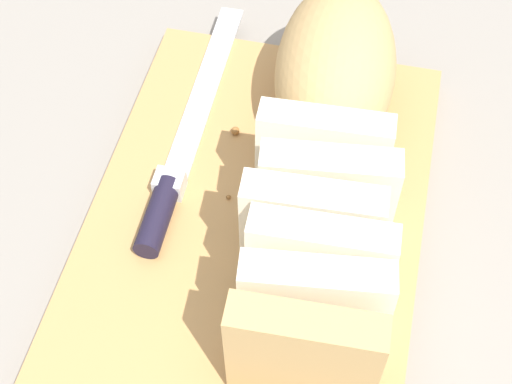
% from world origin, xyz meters
% --- Properties ---
extents(ground_plane, '(3.00, 3.00, 0.00)m').
position_xyz_m(ground_plane, '(0.00, 0.00, 0.00)').
color(ground_plane, gray).
extents(cutting_board, '(0.39, 0.27, 0.02)m').
position_xyz_m(cutting_board, '(0.00, 0.00, 0.01)').
color(cutting_board, tan).
rests_on(cutting_board, ground_plane).
extents(bread_loaf, '(0.37, 0.14, 0.10)m').
position_xyz_m(bread_loaf, '(-0.05, 0.05, 0.07)').
color(bread_loaf, tan).
rests_on(bread_loaf, cutting_board).
extents(bread_knife, '(0.29, 0.03, 0.02)m').
position_xyz_m(bread_knife, '(-0.02, -0.07, 0.03)').
color(bread_knife, silver).
rests_on(bread_knife, cutting_board).
extents(crumb_near_knife, '(0.01, 0.01, 0.01)m').
position_xyz_m(crumb_near_knife, '(-0.08, -0.04, 0.02)').
color(crumb_near_knife, '#996633').
rests_on(crumb_near_knife, cutting_board).
extents(crumb_near_loaf, '(0.00, 0.00, 0.00)m').
position_xyz_m(crumb_near_loaf, '(-0.01, -0.03, 0.02)').
color(crumb_near_loaf, '#996633').
rests_on(crumb_near_loaf, cutting_board).
extents(crumb_stray_left, '(0.00, 0.00, 0.00)m').
position_xyz_m(crumb_stray_left, '(0.02, 0.03, 0.02)').
color(crumb_stray_left, '#996633').
rests_on(crumb_stray_left, cutting_board).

